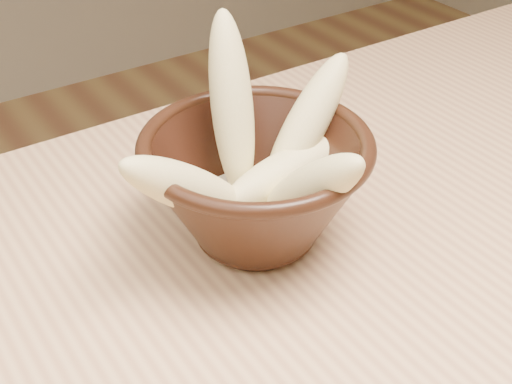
% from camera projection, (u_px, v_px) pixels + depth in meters
% --- Properties ---
extents(table, '(1.20, 0.80, 0.75)m').
position_uv_depth(table, '(470.00, 370.00, 0.57)').
color(table, tan).
rests_on(table, ground).
extents(bowl, '(0.18, 0.18, 0.10)m').
position_uv_depth(bowl, '(256.00, 183.00, 0.55)').
color(bowl, black).
rests_on(bowl, table).
extents(milk_puddle, '(0.10, 0.10, 0.01)m').
position_uv_depth(milk_puddle, '(256.00, 208.00, 0.56)').
color(milk_puddle, beige).
rests_on(milk_puddle, bowl).
extents(banana_upright, '(0.06, 0.09, 0.15)m').
position_uv_depth(banana_upright, '(232.00, 105.00, 0.55)').
color(banana_upright, '#DBCC81').
rests_on(banana_upright, bowl).
extents(banana_left, '(0.12, 0.04, 0.11)m').
position_uv_depth(banana_left, '(188.00, 188.00, 0.51)').
color(banana_left, '#DBCC81').
rests_on(banana_left, bowl).
extents(banana_right, '(0.12, 0.06, 0.12)m').
position_uv_depth(banana_right, '(306.00, 125.00, 0.57)').
color(banana_right, '#DBCC81').
rests_on(banana_right, bowl).
extents(banana_across, '(0.14, 0.05, 0.04)m').
position_uv_depth(banana_across, '(289.00, 169.00, 0.56)').
color(banana_across, '#DBCC81').
rests_on(banana_across, bowl).
extents(banana_front, '(0.05, 0.11, 0.11)m').
position_uv_depth(banana_front, '(311.00, 188.00, 0.50)').
color(banana_front, '#DBCC81').
rests_on(banana_front, bowl).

